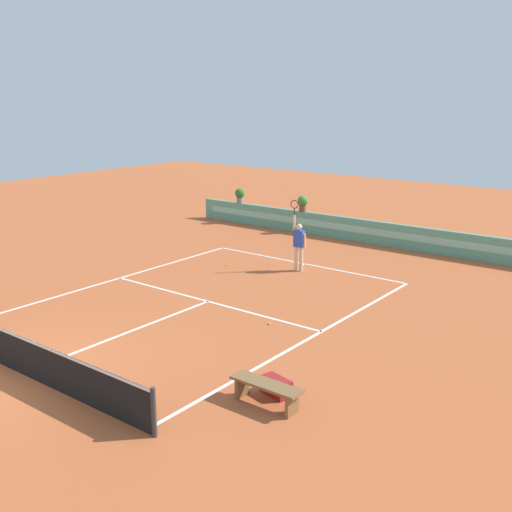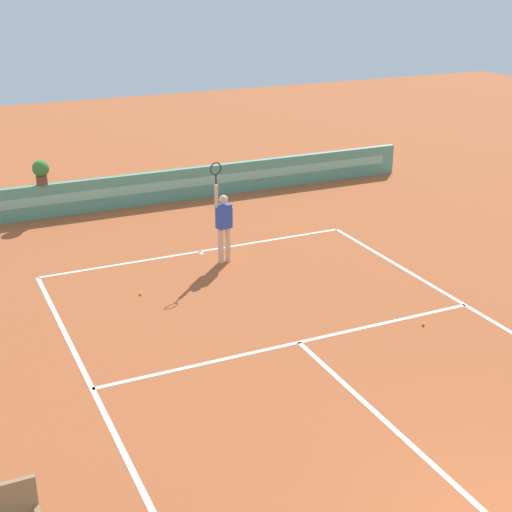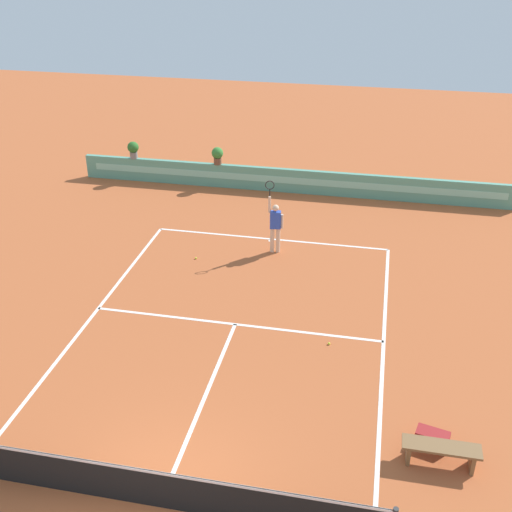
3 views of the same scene
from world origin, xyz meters
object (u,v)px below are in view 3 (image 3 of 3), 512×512
at_px(tennis_ball_mid_court, 196,258).
at_px(potted_plant_far_left, 133,149).
at_px(gear_bag, 432,439).
at_px(tennis_ball_near_baseline, 329,344).
at_px(bench_courtside, 441,451).
at_px(potted_plant_left, 217,155).
at_px(tennis_player, 275,224).

height_order(tennis_ball_mid_court, potted_plant_far_left, potted_plant_far_left).
bearing_deg(potted_plant_far_left, gear_bag, -48.59).
height_order(tennis_ball_near_baseline, tennis_ball_mid_court, same).
bearing_deg(tennis_ball_mid_court, bench_courtside, -45.56).
bearing_deg(tennis_ball_mid_court, gear_bag, -44.03).
bearing_deg(potted_plant_left, potted_plant_far_left, 180.00).
bearing_deg(tennis_ball_mid_court, potted_plant_left, 98.09).
distance_m(bench_courtside, potted_plant_far_left, 18.70).
relative_size(gear_bag, tennis_player, 0.27).
bearing_deg(bench_courtside, tennis_player, 120.00).
relative_size(tennis_ball_mid_court, potted_plant_far_left, 0.09).
distance_m(gear_bag, tennis_player, 9.61).
bearing_deg(potted_plant_far_left, potted_plant_left, 0.00).
xyz_separation_m(tennis_ball_mid_court, potted_plant_left, (-0.92, 6.48, 1.38)).
xyz_separation_m(bench_courtside, tennis_ball_near_baseline, (-2.68, 3.75, -0.34)).
bearing_deg(potted_plant_left, tennis_ball_near_baseline, -60.97).
distance_m(gear_bag, potted_plant_far_left, 18.23).
xyz_separation_m(tennis_ball_mid_court, potted_plant_far_left, (-4.63, 6.48, 1.38)).
relative_size(bench_courtside, gear_bag, 2.29).
bearing_deg(potted_plant_left, tennis_player, -57.84).
height_order(gear_bag, tennis_player, tennis_player).
xyz_separation_m(gear_bag, tennis_ball_near_baseline, (-2.54, 3.22, -0.15)).
xyz_separation_m(bench_courtside, gear_bag, (-0.13, 0.53, -0.20)).
distance_m(bench_courtside, potted_plant_left, 16.53).
bearing_deg(gear_bag, bench_courtside, -75.86).
xyz_separation_m(tennis_ball_near_baseline, potted_plant_far_left, (-9.49, 10.42, 1.38)).
bearing_deg(bench_courtside, potted_plant_far_left, 130.65).
distance_m(tennis_ball_mid_court, potted_plant_left, 6.69).
height_order(tennis_player, potted_plant_left, tennis_player).
bearing_deg(gear_bag, potted_plant_far_left, 131.41).
xyz_separation_m(gear_bag, potted_plant_left, (-8.32, 13.64, 1.23)).
height_order(tennis_player, tennis_ball_near_baseline, tennis_player).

